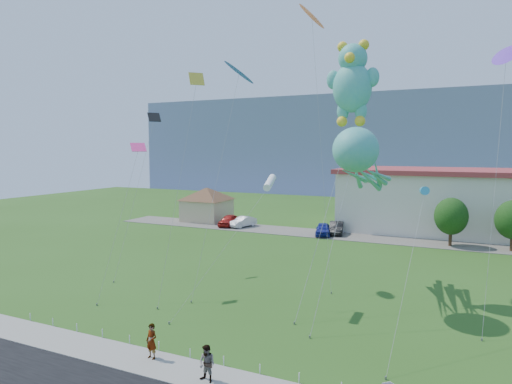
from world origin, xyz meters
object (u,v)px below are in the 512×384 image
pedestrian_right (207,364)px  parked_car_red (229,220)px  teddy_bear_kite (352,81)px  pavilion (207,201)px  octopus_kite (360,161)px  parked_car_silver (243,222)px  pedestrian_left (152,341)px  parked_car_blue (323,229)px  parked_car_black (336,228)px

pedestrian_right → parked_car_red: size_ratio=0.37×
teddy_bear_kite → pavilion: bearing=138.5°
octopus_kite → pavilion: bearing=137.4°
octopus_kite → teddy_bear_kite: 6.29m
pedestrian_right → parked_car_red: pedestrian_right is taller
parked_car_silver → octopus_kite: (21.30, -23.72, 9.19)m
pedestrian_left → octopus_kite: bearing=69.6°
pavilion → parked_car_silver: (7.49, -2.79, -2.25)m
pedestrian_right → parked_car_silver: pedestrian_right is taller
pedestrian_right → parked_car_red: 43.00m
pavilion → pedestrian_right: 48.30m
parked_car_red → octopus_kite: octopus_kite is taller
parked_car_silver → parked_car_blue: parked_car_blue is taller
pedestrian_right → octopus_kite: bearing=84.4°
parked_car_red → parked_car_blue: size_ratio=1.04×
pavilion → pedestrian_right: bearing=-58.6°
pedestrian_left → octopus_kite: (7.42, 13.84, 8.95)m
pedestrian_left → parked_car_black: pedestrian_left is taller
pavilion → parked_car_black: pavilion is taller
parked_car_silver → parked_car_blue: bearing=10.6°
parked_car_red → octopus_kite: 34.41m
teddy_bear_kite → octopus_kite: bearing=-60.6°
pavilion → pedestrian_left: (21.37, -40.36, -2.02)m
parked_car_silver → teddy_bear_kite: size_ratio=0.23×
parked_car_red → parked_car_black: size_ratio=0.98×
parked_car_blue → parked_car_black: bearing=38.1°
pavilion → parked_car_black: (20.59, -2.35, -2.19)m
pedestrian_left → teddy_bear_kite: size_ratio=0.10×
parked_car_silver → parked_car_red: bearing=-158.3°
teddy_bear_kite → pedestrian_right: bearing=-98.3°
pavilion → parked_car_black: bearing=-6.5°
pedestrian_left → parked_car_blue: pedestrian_left is taller
parked_car_red → octopus_kite: size_ratio=0.33×
pavilion → parked_car_red: 6.54m
pavilion → pedestrian_left: bearing=-62.1°
pedestrian_right → octopus_kite: 17.57m
pavilion → parked_car_red: pavilion is taller
parked_car_black → pedestrian_left: bearing=-101.1°
pedestrian_left → parked_car_silver: size_ratio=0.42×
octopus_kite → parked_car_silver: bearing=131.9°
pedestrian_right → teddy_bear_kite: bearing=89.9°
parked_car_silver → teddy_bear_kite: (20.13, -21.66, 15.01)m
octopus_kite → parked_car_black: bearing=108.7°
pedestrian_left → parked_car_blue: (-2.02, 36.37, -0.19)m
pedestrian_right → parked_car_blue: (-5.82, 37.18, -0.14)m
parked_car_blue → octopus_kite: 26.08m
pedestrian_left → parked_car_silver: pedestrian_left is taller
parked_car_silver → teddy_bear_kite: 33.17m
pavilion → parked_car_blue: pavilion is taller
parked_car_silver → pavilion: bearing=176.0°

